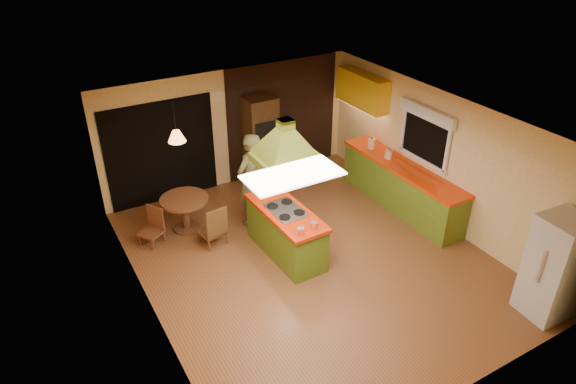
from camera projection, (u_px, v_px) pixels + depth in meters
ground at (312, 259)px, 8.86m from camera, size 6.50×6.50×0.00m
room_walls at (314, 196)px, 8.23m from camera, size 5.50×6.50×6.50m
ceiling_plane at (316, 124)px, 7.61m from camera, size 6.50×6.50×0.00m
brick_panel at (283, 117)px, 11.20m from camera, size 2.64×0.03×2.50m
nook_opening at (162, 153)px, 10.11m from camera, size 2.20×0.03×2.10m
right_counter at (401, 186)px, 10.14m from camera, size 0.62×3.05×0.92m
upper_cabinets at (362, 90)px, 10.65m from camera, size 0.34×1.40×0.70m
window_right at (426, 126)px, 9.44m from camera, size 0.12×1.35×1.06m
fluor_panel at (293, 175)px, 6.24m from camera, size 1.20×0.60×0.03m
kitchen_island at (286, 232)px, 8.80m from camera, size 0.74×1.75×0.89m
range_hood at (286, 134)px, 7.89m from camera, size 1.01×0.74×0.79m
man at (251, 180)px, 9.46m from camera, size 0.78×0.66×1.81m
refrigerator at (555, 267)px, 7.35m from camera, size 0.71×0.68×1.64m
wall_oven at (260, 141)px, 10.82m from camera, size 0.65×0.61×1.93m
dining_table at (185, 208)px, 9.42m from camera, size 0.89×0.89×0.67m
chair_left at (150, 227)px, 9.11m from camera, size 0.51×0.51×0.68m
chair_near at (212, 224)px, 9.08m from camera, size 0.49×0.49×0.79m
pendant_lamp at (177, 136)px, 8.71m from camera, size 0.32×0.32×0.20m
canister_large at (372, 143)px, 10.55m from camera, size 0.18×0.18×0.22m
canister_medium at (388, 154)px, 10.15m from camera, size 0.17×0.17×0.20m
canister_small at (389, 155)px, 10.14m from camera, size 0.13×0.13×0.15m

